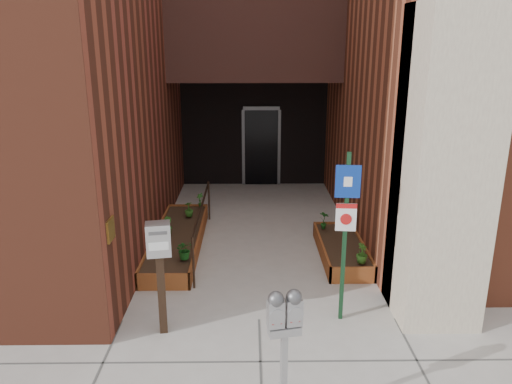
{
  "coord_description": "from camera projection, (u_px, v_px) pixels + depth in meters",
  "views": [
    {
      "loc": [
        -0.13,
        -6.43,
        3.91
      ],
      "look_at": [
        -0.02,
        1.8,
        1.41
      ],
      "focal_mm": 35.0,
      "sensor_mm": 36.0,
      "label": 1
    }
  ],
  "objects": [
    {
      "name": "shrub_right_c",
      "position": [
        345.0,
        217.0,
        10.14
      ],
      "size": [
        0.46,
        0.46,
        0.36
      ],
      "primitive_type": "imported",
      "rotation": [
        0.0,
        0.0,
        3.99
      ],
      "color": "#225719",
      "rests_on": "planter_right"
    },
    {
      "name": "shrub_left_a",
      "position": [
        185.0,
        250.0,
        8.57
      ],
      "size": [
        0.41,
        0.41,
        0.34
      ],
      "primitive_type": "imported",
      "rotation": [
        0.0,
        0.0,
        0.43
      ],
      "color": "#164E16",
      "rests_on": "planter_left"
    },
    {
      "name": "payment_dropbox",
      "position": [
        159.0,
        255.0,
        6.66
      ],
      "size": [
        0.36,
        0.29,
        1.62
      ],
      "color": "black",
      "rests_on": "ground"
    },
    {
      "name": "shrub_left_c",
      "position": [
        189.0,
        209.0,
        10.66
      ],
      "size": [
        0.24,
        0.24,
        0.33
      ],
      "primitive_type": "imported",
      "rotation": [
        0.0,
        0.0,
        3.55
      ],
      "color": "#295E1A",
      "rests_on": "planter_left"
    },
    {
      "name": "handrail",
      "position": [
        202.0,
        212.0,
        9.6
      ],
      "size": [
        0.04,
        3.34,
        0.9
      ],
      "color": "black",
      "rests_on": "ground"
    },
    {
      "name": "shrub_left_d",
      "position": [
        200.0,
        200.0,
        11.26
      ],
      "size": [
        0.24,
        0.24,
        0.33
      ],
      "primitive_type": "imported",
      "rotation": [
        0.0,
        0.0,
        5.58
      ],
      "color": "#235C1A",
      "rests_on": "planter_left"
    },
    {
      "name": "shrub_left_b",
      "position": [
        167.0,
        226.0,
        9.65
      ],
      "size": [
        0.27,
        0.27,
        0.35
      ],
      "primitive_type": "imported",
      "rotation": [
        0.0,
        0.0,
        2.24
      ],
      "color": "#255C1A",
      "rests_on": "planter_left"
    },
    {
      "name": "shrub_right_a",
      "position": [
        362.0,
        253.0,
        8.42
      ],
      "size": [
        0.27,
        0.27,
        0.34
      ],
      "primitive_type": "imported",
      "rotation": [
        0.0,
        0.0,
        0.89
      ],
      "color": "#2D611B",
      "rests_on": "planter_right"
    },
    {
      "name": "sign_post",
      "position": [
        346.0,
        221.0,
        6.88
      ],
      "size": [
        0.34,
        0.09,
        2.5
      ],
      "color": "#13341C",
      "rests_on": "ground"
    },
    {
      "name": "parking_meter",
      "position": [
        285.0,
        323.0,
        4.96
      ],
      "size": [
        0.36,
        0.2,
        1.58
      ],
      "color": "#9B9B9D",
      "rests_on": "ground"
    },
    {
      "name": "planter_left",
      "position": [
        178.0,
        241.0,
        9.82
      ],
      "size": [
        0.9,
        3.6,
        0.3
      ],
      "color": "brown",
      "rests_on": "ground"
    },
    {
      "name": "shrub_right_b",
      "position": [
        324.0,
        220.0,
        9.95
      ],
      "size": [
        0.27,
        0.27,
        0.37
      ],
      "primitive_type": "imported",
      "rotation": [
        0.0,
        0.0,
        2.52
      ],
      "color": "#175016",
      "rests_on": "planter_right"
    },
    {
      "name": "ground",
      "position": [
        259.0,
        320.0,
        7.29
      ],
      "size": [
        80.0,
        80.0,
        0.0
      ],
      "primitive_type": "plane",
      "color": "#9E9991",
      "rests_on": "ground"
    },
    {
      "name": "planter_right",
      "position": [
        342.0,
        250.0,
        9.38
      ],
      "size": [
        0.8,
        2.2,
        0.3
      ],
      "color": "brown",
      "rests_on": "ground"
    }
  ]
}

